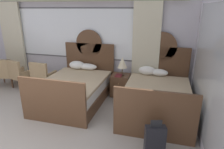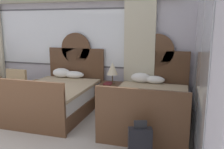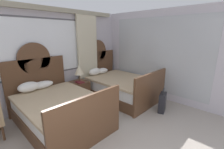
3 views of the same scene
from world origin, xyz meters
The scene contains 8 objects.
wall_back_window centered at (0.00, 3.87, 1.43)m, with size 6.92×0.22×2.70m.
wall_right_mirror centered at (3.49, 1.66, 1.35)m, with size 0.08×4.47×2.70m.
bed_near_window centered at (0.49, 2.75, 0.38)m, with size 1.53×2.22×1.79m.
bed_near_mirror centered at (2.60, 2.74, 0.38)m, with size 1.53×2.22×1.79m.
nightstand_between_beds centered at (1.55, 3.44, 0.30)m, with size 0.50×0.53×0.60m.
table_lamp_on_nightstand centered at (1.59, 3.45, 0.96)m, with size 0.27×0.27×0.51m.
book_on_nightstand centered at (1.52, 3.34, 0.62)m, with size 0.18×0.26×0.03m.
suitcase_on_floor centered at (2.66, 1.28, 0.26)m, with size 0.38×0.25×0.63m.
Camera 3 is at (-0.94, -0.32, 2.02)m, focal length 24.64 mm.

